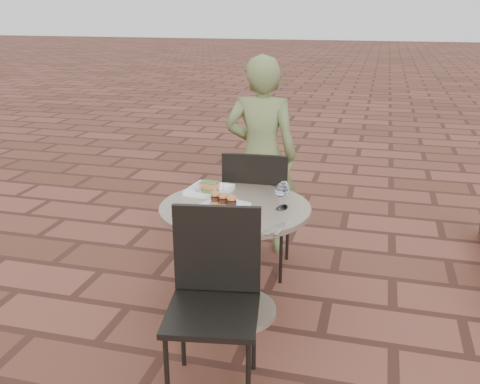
% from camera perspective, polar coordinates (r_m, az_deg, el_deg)
% --- Properties ---
extents(ground, '(60.00, 60.00, 0.00)m').
position_cam_1_polar(ground, '(3.38, 1.35, -14.04)').
color(ground, brown).
rests_on(ground, ground).
extents(cafe_table, '(0.90, 0.90, 0.73)m').
position_cam_1_polar(cafe_table, '(3.27, -0.51, -5.53)').
color(cafe_table, gray).
rests_on(cafe_table, ground).
extents(chair_far, '(0.46, 0.46, 0.93)m').
position_cam_1_polar(chair_far, '(3.73, 1.81, -1.22)').
color(chair_far, black).
rests_on(chair_far, ground).
extents(chair_near, '(0.51, 0.51, 0.93)m').
position_cam_1_polar(chair_near, '(2.67, -2.72, -9.93)').
color(chair_near, black).
rests_on(chair_near, ground).
extents(diner, '(0.58, 0.40, 1.53)m').
position_cam_1_polar(diner, '(4.10, 2.24, 3.82)').
color(diner, '#606C3B').
rests_on(diner, ground).
extents(plate_salmon, '(0.28, 0.28, 0.07)m').
position_cam_1_polar(plate_salmon, '(3.40, -3.30, 0.30)').
color(plate_salmon, white).
rests_on(plate_salmon, cafe_table).
extents(plate_sliders, '(0.30, 0.30, 0.15)m').
position_cam_1_polar(plate_sliders, '(3.12, -1.76, -1.22)').
color(plate_sliders, white).
rests_on(plate_sliders, cafe_table).
extents(plate_tuna, '(0.38, 0.38, 0.03)m').
position_cam_1_polar(plate_tuna, '(2.90, -1.22, -3.13)').
color(plate_tuna, white).
rests_on(plate_tuna, cafe_table).
extents(wine_glass_right, '(0.07, 0.07, 0.16)m').
position_cam_1_polar(wine_glass_right, '(3.09, 4.35, 0.11)').
color(wine_glass_right, white).
rests_on(wine_glass_right, cafe_table).
extents(wine_glass_mid, '(0.07, 0.07, 0.16)m').
position_cam_1_polar(wine_glass_mid, '(3.13, 4.70, 0.37)').
color(wine_glass_mid, white).
rests_on(wine_glass_mid, cafe_table).
extents(wine_glass_far, '(0.07, 0.07, 0.16)m').
position_cam_1_polar(wine_glass_far, '(3.11, 4.60, 0.24)').
color(wine_glass_far, white).
rests_on(wine_glass_far, cafe_table).
extents(steel_ramekin, '(0.07, 0.07, 0.04)m').
position_cam_1_polar(steel_ramekin, '(3.37, -4.45, 0.11)').
color(steel_ramekin, silver).
rests_on(steel_ramekin, cafe_table).
extents(cutlery_set, '(0.16, 0.24, 0.00)m').
position_cam_1_polar(cutlery_set, '(2.85, 3.95, -3.91)').
color(cutlery_set, silver).
rests_on(cutlery_set, cafe_table).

